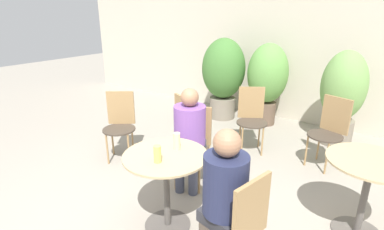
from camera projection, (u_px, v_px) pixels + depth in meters
The scene contains 17 objects.
ground_plane at pixel (146, 223), 2.87m from camera, with size 20.00×20.00×0.00m, color gray.
storefront_wall at pixel (288, 36), 5.21m from camera, with size 10.00×0.06×3.00m.
cafe_table_near at pixel (166, 174), 2.66m from camera, with size 0.75×0.75×0.74m.
cafe_table_far at pixel (368, 181), 2.56m from camera, with size 0.73×0.73×0.74m.
bistro_chair_0 at pixel (239, 221), 2.09m from camera, with size 0.46×0.44×0.90m.
bistro_chair_1 at pixel (194, 139), 3.41m from camera, with size 0.45×0.47×0.90m.
bistro_chair_2 at pixel (330, 126), 3.79m from camera, with size 0.45×0.47×0.90m.
bistro_chair_3 at pixel (189, 122), 3.93m from camera, with size 0.47×0.48×0.90m.
bistro_chair_4 at pixel (251, 114), 4.25m from camera, with size 0.48×0.49×0.90m.
bistro_chair_5 at pixel (120, 120), 4.02m from camera, with size 0.48×0.49×0.90m.
seated_person_0 at pixel (224, 191), 2.14m from camera, with size 0.36×0.33×1.19m.
seated_person_1 at pixel (189, 132), 3.22m from camera, with size 0.38×0.40×1.17m.
beer_glass_0 at pixel (157, 154), 2.45m from camera, with size 0.06×0.06×0.15m.
beer_glass_1 at pixel (177, 141), 2.67m from camera, with size 0.06×0.06×0.16m.
potted_plant_0 at pixel (223, 73), 5.42m from camera, with size 0.78×0.78×1.47m.
potted_plant_1 at pixel (267, 78), 5.12m from camera, with size 0.69×0.69×1.41m.
potted_plant_2 at pixel (342, 94), 4.35m from camera, with size 0.63×0.63×1.41m.
Camera 1 is at (1.72, -1.68, 1.93)m, focal length 28.00 mm.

